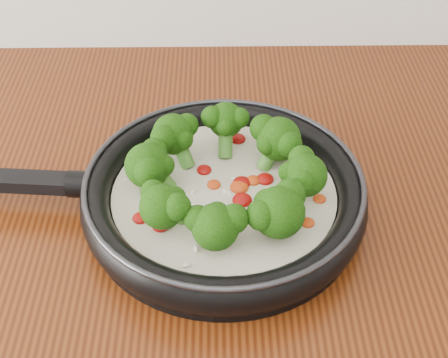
{
  "coord_description": "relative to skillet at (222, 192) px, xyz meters",
  "views": [
    {
      "loc": [
        0.04,
        0.63,
        1.38
      ],
      "look_at": [
        0.04,
        1.12,
        0.95
      ],
      "focal_mm": 50.0,
      "sensor_mm": 36.0,
      "label": 1
    }
  ],
  "objects": [
    {
      "name": "skillet",
      "position": [
        0.0,
        0.0,
        0.0
      ],
      "size": [
        0.49,
        0.33,
        0.09
      ],
      "color": "black",
      "rests_on": "counter"
    }
  ]
}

